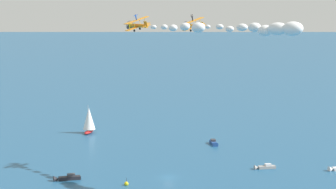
# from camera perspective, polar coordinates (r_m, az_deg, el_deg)

# --- Properties ---
(ground_plane) EXTENTS (2000.00, 2000.00, 0.00)m
(ground_plane) POSITION_cam_1_polar(r_m,az_deg,el_deg) (174.68, 0.03, -7.04)
(ground_plane) COLOR #1E517A
(motorboat_far_port) EXTENTS (6.25, 5.90, 1.98)m
(motorboat_far_port) POSITION_cam_1_polar(r_m,az_deg,el_deg) (173.72, -8.68, -7.04)
(motorboat_far_port) COLOR black
(motorboat_far_port) RESTS_ON ground_plane
(motorboat_inshore) EXTENTS (5.08, 5.39, 1.71)m
(motorboat_inshore) POSITION_cam_1_polar(r_m,az_deg,el_deg) (184.95, 8.16, -6.13)
(motorboat_inshore) COLOR #9E9993
(motorboat_inshore) RESTS_ON ground_plane
(sailboat_trailing) EXTENTS (8.02, 5.48, 10.00)m
(sailboat_trailing) POSITION_cam_1_polar(r_m,az_deg,el_deg) (232.69, -6.74, -2.17)
(sailboat_trailing) COLOR #B21E1E
(sailboat_trailing) RESTS_ON ground_plane
(motorboat_mid_cluster) EXTENTS (6.32, 5.41, 1.93)m
(motorboat_mid_cluster) POSITION_cam_1_polar(r_m,az_deg,el_deg) (213.72, 3.93, -4.14)
(motorboat_mid_cluster) COLOR #23478C
(motorboat_mid_cluster) RESTS_ON ground_plane
(marker_buoy) EXTENTS (1.10, 1.10, 2.10)m
(marker_buoy) POSITION_cam_1_polar(r_m,az_deg,el_deg) (167.42, -3.56, -7.59)
(marker_buoy) COLOR yellow
(marker_buoy) RESTS_ON ground_plane
(biplane_lead) EXTENTS (7.46, 7.12, 3.73)m
(biplane_lead) POSITION_cam_1_polar(r_m,az_deg,el_deg) (162.70, -2.61, 5.92)
(biplane_lead) COLOR orange
(wingwalker_lead) EXTENTS (1.44, 0.53, 1.52)m
(wingwalker_lead) POSITION_cam_1_polar(r_m,az_deg,el_deg) (162.32, -2.76, 6.65)
(wingwalker_lead) COLOR #1E4CB2
(smoke_trail_lead) EXTENTS (7.56, 17.57, 2.79)m
(smoke_trail_lead) POSITION_cam_1_polar(r_m,az_deg,el_deg) (149.92, 1.63, 5.74)
(smoke_trail_lead) COLOR white
(biplane_wingman) EXTENTS (7.46, 7.12, 3.73)m
(biplane_wingman) POSITION_cam_1_polar(r_m,az_deg,el_deg) (176.18, 2.20, 5.90)
(biplane_wingman) COLOR orange
(wingwalker_wingman) EXTENTS (0.90, 0.38, 1.78)m
(wingwalker_wingman) POSITION_cam_1_polar(r_m,az_deg,el_deg) (175.76, 2.08, 6.58)
(wingwalker_wingman) COLOR black
(smoke_trail_wingman) EXTENTS (11.43, 29.73, 4.29)m
(smoke_trail_wingman) POSITION_cam_1_polar(r_m,az_deg,el_deg) (158.31, 8.84, 5.56)
(smoke_trail_wingman) COLOR white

